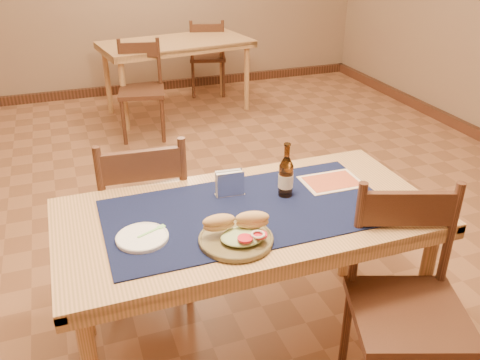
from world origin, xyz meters
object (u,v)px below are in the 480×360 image
object	(u,v)px
back_table	(176,49)
beer_bottle	(286,177)
sandwich_plate	(238,234)
chair_main_far	(144,213)
chair_main_near	(407,302)
napkin_holder	(230,184)
main_table	(248,227)

from	to	relation	value
back_table	beer_bottle	bearing A→B (deg)	-95.10
sandwich_plate	beer_bottle	size ratio (longest dim) A/B	1.16
chair_main_far	chair_main_near	xyz separation A→B (m)	(0.86, -1.03, -0.00)
chair_main_near	beer_bottle	bearing A→B (deg)	118.40
napkin_holder	main_table	bearing A→B (deg)	-79.04
main_table	napkin_holder	bearing A→B (deg)	100.96
beer_bottle	back_table	bearing A→B (deg)	84.90
back_table	sandwich_plate	distance (m)	3.68
chair_main_near	back_table	bearing A→B (deg)	89.94
main_table	beer_bottle	bearing A→B (deg)	18.27
sandwich_plate	napkin_holder	bearing A→B (deg)	75.80
chair_main_near	napkin_holder	distance (m)	0.88
chair_main_near	napkin_holder	world-z (taller)	chair_main_near
chair_main_near	napkin_holder	xyz separation A→B (m)	(-0.53, 0.63, 0.32)
chair_main_near	chair_main_far	bearing A→B (deg)	129.72
chair_main_far	napkin_holder	distance (m)	0.61
main_table	napkin_holder	distance (m)	0.21
main_table	chair_main_far	bearing A→B (deg)	123.10
back_table	sandwich_plate	bearing A→B (deg)	-99.72
sandwich_plate	back_table	bearing A→B (deg)	80.28
main_table	back_table	world-z (taller)	same
beer_bottle	napkin_holder	distance (m)	0.25
back_table	napkin_holder	xyz separation A→B (m)	(-0.53, -3.27, 0.14)
chair_main_near	napkin_holder	size ratio (longest dim) A/B	7.09
chair_main_near	sandwich_plate	world-z (taller)	chair_main_near
chair_main_near	beer_bottle	xyz separation A→B (m)	(-0.30, 0.55, 0.35)
chair_main_far	beer_bottle	xyz separation A→B (m)	(0.56, -0.49, 0.35)
chair_main_far	beer_bottle	distance (m)	0.82
napkin_holder	chair_main_near	bearing A→B (deg)	-50.14
sandwich_plate	napkin_holder	size ratio (longest dim) A/B	2.14
beer_bottle	napkin_holder	world-z (taller)	beer_bottle
main_table	beer_bottle	distance (m)	0.28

